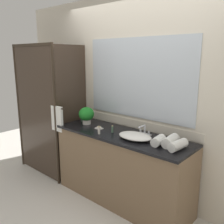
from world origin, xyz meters
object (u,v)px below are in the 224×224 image
potted_plant (86,115)px  amenity_bottle_lotion (99,130)px  rolled_towel_near_edge (178,145)px  rolled_towel_far_edge (158,141)px  amenity_bottle_conditioner (82,119)px  faucet (144,131)px  rolled_towel_middle (170,141)px  amenity_bottle_shampoo (112,129)px  sink_basin (135,136)px  soap_dish (99,128)px

potted_plant → amenity_bottle_lotion: potted_plant is taller
rolled_towel_near_edge → rolled_towel_far_edge: (-0.22, -0.01, 0.00)m
amenity_bottle_conditioner → faucet: bearing=4.3°
rolled_towel_near_edge → rolled_towel_middle: size_ratio=0.99×
potted_plant → amenity_bottle_shampoo: 0.54m
rolled_towel_far_edge → rolled_towel_near_edge: bearing=3.3°
rolled_towel_middle → rolled_towel_far_edge: 0.13m
sink_basin → soap_dish: (-0.58, 0.01, -0.02)m
sink_basin → faucet: bearing=90.0°
amenity_bottle_lotion → faucet: bearing=37.5°
potted_plant → amenity_bottle_lotion: size_ratio=2.34×
amenity_bottle_conditioner → rolled_towel_middle: (1.44, -0.04, 0.02)m
amenity_bottle_lotion → rolled_towel_near_edge: 0.97m
soap_dish → sink_basin: bearing=-0.9°
amenity_bottle_lotion → rolled_towel_near_edge: bearing=9.6°
amenity_bottle_conditioner → rolled_towel_middle: rolled_towel_middle is taller
faucet → rolled_towel_middle: 0.43m
soap_dish → amenity_bottle_lotion: size_ratio=0.98×
faucet → amenity_bottle_lotion: bearing=-142.5°
amenity_bottle_lotion → rolled_towel_near_edge: (0.96, 0.16, 0.00)m
potted_plant → rolled_towel_far_edge: 1.19m
rolled_towel_middle → rolled_towel_far_edge: rolled_towel_middle is taller
amenity_bottle_shampoo → amenity_bottle_lotion: amenity_bottle_lotion is taller
potted_plant → amenity_bottle_conditioner: potted_plant is taller
amenity_bottle_lotion → rolled_towel_middle: (0.85, 0.21, 0.01)m
amenity_bottle_lotion → soap_dish: bearing=134.1°
potted_plant → soap_dish: bearing=-10.2°
sink_basin → rolled_towel_middle: rolled_towel_middle is taller
potted_plant → rolled_towel_far_edge: bearing=-3.0°
soap_dish → rolled_towel_middle: size_ratio=0.41×
rolled_towel_near_edge → soap_dish: bearing=-179.8°
potted_plant → rolled_towel_middle: potted_plant is taller
rolled_towel_middle → sink_basin: bearing=-171.6°
amenity_bottle_lotion → potted_plant: bearing=154.8°
faucet → amenity_bottle_shampoo: bearing=-153.3°
amenity_bottle_lotion → rolled_towel_middle: rolled_towel_middle is taller
sink_basin → potted_plant: (-0.88, 0.06, 0.10)m
amenity_bottle_shampoo → rolled_towel_far_edge: (0.66, -0.01, 0.01)m
soap_dish → faucet: bearing=16.6°
amenity_bottle_conditioner → rolled_towel_middle: size_ratio=0.33×
faucet → soap_dish: size_ratio=1.70×
soap_dish → rolled_towel_middle: 1.00m
faucet → rolled_towel_far_edge: size_ratio=0.88×
rolled_towel_near_edge → amenity_bottle_shampoo: bearing=-179.5°
faucet → rolled_towel_far_edge: 0.36m
soap_dish → rolled_towel_middle: rolled_towel_middle is taller
sink_basin → amenity_bottle_conditioner: bearing=174.1°
amenity_bottle_conditioner → amenity_bottle_lotion: bearing=-23.0°
sink_basin → potted_plant: potted_plant is taller
potted_plant → soap_dish: potted_plant is taller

